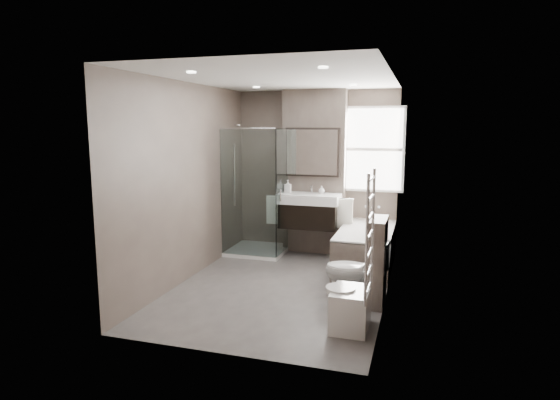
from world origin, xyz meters
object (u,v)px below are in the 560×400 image
at_px(bathtub, 366,246).
at_px(toilet, 356,272).
at_px(vanity, 309,210).
at_px(bidet, 350,308).

xyz_separation_m(bathtub, toilet, (0.05, -1.39, 0.05)).
height_order(vanity, toilet, vanity).
height_order(bathtub, toilet, toilet).
xyz_separation_m(bathtub, bidet, (0.09, -2.13, -0.10)).
xyz_separation_m(vanity, bidet, (1.01, -2.45, -0.53)).
bearing_deg(toilet, bathtub, -173.36).
bearing_deg(toilet, bidet, 8.21).
distance_m(toilet, bidet, 0.75).
bearing_deg(bathtub, vanity, 160.63).
distance_m(vanity, bathtub, 1.07).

